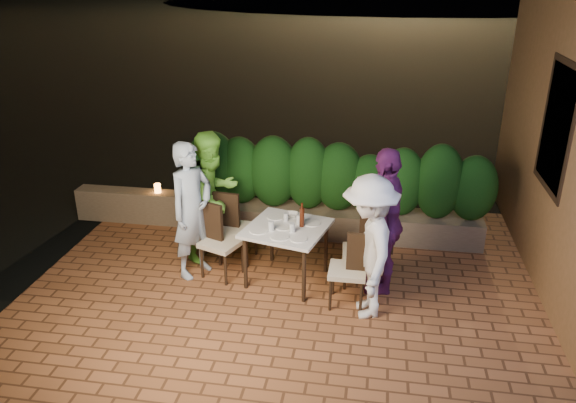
% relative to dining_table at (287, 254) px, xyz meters
% --- Properties ---
extents(ground, '(400.00, 400.00, 0.00)m').
position_rel_dining_table_xyz_m(ground, '(0.32, -0.89, -0.40)').
color(ground, black).
rests_on(ground, ground).
extents(terrace_floor, '(7.00, 6.00, 0.15)m').
position_rel_dining_table_xyz_m(terrace_floor, '(0.32, -0.39, -0.45)').
color(terrace_floor, brown).
rests_on(terrace_floor, ground).
extents(window_pane, '(0.08, 1.00, 1.40)m').
position_rel_dining_table_xyz_m(window_pane, '(3.14, 0.61, 1.62)').
color(window_pane, black).
rests_on(window_pane, building_wall).
extents(window_frame, '(0.06, 1.15, 1.55)m').
position_rel_dining_table_xyz_m(window_frame, '(3.13, 0.61, 1.62)').
color(window_frame, black).
rests_on(window_frame, building_wall).
extents(planter, '(4.20, 0.55, 0.40)m').
position_rel_dining_table_xyz_m(planter, '(0.52, 1.41, -0.17)').
color(planter, brown).
rests_on(planter, ground).
extents(hedge, '(4.00, 0.70, 1.10)m').
position_rel_dining_table_xyz_m(hedge, '(0.52, 1.41, 0.57)').
color(hedge, '#123B10').
rests_on(hedge, planter).
extents(parapet, '(2.20, 0.30, 0.50)m').
position_rel_dining_table_xyz_m(parapet, '(-2.48, 1.41, -0.12)').
color(parapet, brown).
rests_on(parapet, ground).
extents(hill, '(52.00, 40.00, 22.00)m').
position_rel_dining_table_xyz_m(hill, '(2.32, 59.11, -4.38)').
color(hill, black).
rests_on(hill, ground).
extents(dining_table, '(1.14, 1.14, 0.75)m').
position_rel_dining_table_xyz_m(dining_table, '(0.00, 0.00, 0.00)').
color(dining_table, white).
rests_on(dining_table, ground).
extents(plate_nw, '(0.22, 0.22, 0.01)m').
position_rel_dining_table_xyz_m(plate_nw, '(-0.32, -0.18, 0.38)').
color(plate_nw, white).
rests_on(plate_nw, dining_table).
extents(plate_sw, '(0.23, 0.23, 0.01)m').
position_rel_dining_table_xyz_m(plate_sw, '(-0.19, 0.26, 0.38)').
color(plate_sw, white).
rests_on(plate_sw, dining_table).
extents(plate_ne, '(0.21, 0.21, 0.01)m').
position_rel_dining_table_xyz_m(plate_ne, '(0.20, -0.31, 0.38)').
color(plate_ne, white).
rests_on(plate_ne, dining_table).
extents(plate_se, '(0.22, 0.22, 0.01)m').
position_rel_dining_table_xyz_m(plate_se, '(0.30, 0.15, 0.38)').
color(plate_se, white).
rests_on(plate_se, dining_table).
extents(plate_centre, '(0.23, 0.23, 0.01)m').
position_rel_dining_table_xyz_m(plate_centre, '(-0.04, -0.02, 0.38)').
color(plate_centre, white).
rests_on(plate_centre, dining_table).
extents(plate_front, '(0.23, 0.23, 0.01)m').
position_rel_dining_table_xyz_m(plate_front, '(-0.04, -0.30, 0.38)').
color(plate_front, white).
rests_on(plate_front, dining_table).
extents(glass_nw, '(0.07, 0.07, 0.12)m').
position_rel_dining_table_xyz_m(glass_nw, '(-0.17, -0.13, 0.44)').
color(glass_nw, silver).
rests_on(glass_nw, dining_table).
extents(glass_sw, '(0.06, 0.06, 0.10)m').
position_rel_dining_table_xyz_m(glass_sw, '(-0.04, 0.18, 0.43)').
color(glass_sw, silver).
rests_on(glass_sw, dining_table).
extents(glass_ne, '(0.07, 0.07, 0.12)m').
position_rel_dining_table_xyz_m(glass_ne, '(0.09, -0.14, 0.43)').
color(glass_ne, silver).
rests_on(glass_ne, dining_table).
extents(glass_se, '(0.07, 0.07, 0.12)m').
position_rel_dining_table_xyz_m(glass_se, '(0.14, 0.12, 0.44)').
color(glass_se, silver).
rests_on(glass_se, dining_table).
extents(beer_bottle, '(0.06, 0.06, 0.31)m').
position_rel_dining_table_xyz_m(beer_bottle, '(0.18, 0.04, 0.53)').
color(beer_bottle, '#43190B').
rests_on(beer_bottle, dining_table).
extents(bowl, '(0.17, 0.17, 0.04)m').
position_rel_dining_table_xyz_m(bowl, '(0.01, 0.33, 0.40)').
color(bowl, white).
rests_on(bowl, dining_table).
extents(chair_left_front, '(0.59, 0.59, 0.99)m').
position_rel_dining_table_xyz_m(chair_left_front, '(-0.84, -0.02, 0.12)').
color(chair_left_front, black).
rests_on(chair_left_front, ground).
extents(chair_left_back, '(0.49, 0.49, 0.96)m').
position_rel_dining_table_xyz_m(chair_left_back, '(-0.74, 0.44, 0.11)').
color(chair_left_back, black).
rests_on(chair_left_back, ground).
extents(chair_right_front, '(0.43, 0.43, 0.94)m').
position_rel_dining_table_xyz_m(chair_right_front, '(0.79, -0.43, 0.09)').
color(chair_right_front, black).
rests_on(chair_right_front, ground).
extents(chair_right_back, '(0.45, 0.45, 0.92)m').
position_rel_dining_table_xyz_m(chair_right_back, '(0.91, 0.07, 0.09)').
color(chair_right_back, black).
rests_on(chair_right_back, ground).
extents(diner_blue, '(0.68, 0.78, 1.79)m').
position_rel_dining_table_xyz_m(diner_blue, '(-1.21, -0.01, 0.52)').
color(diner_blue, '#A0B7CE').
rests_on(diner_blue, ground).
extents(diner_green, '(1.01, 1.08, 1.77)m').
position_rel_dining_table_xyz_m(diner_green, '(-1.09, 0.52, 0.51)').
color(diner_green, '#7CDB44').
rests_on(diner_green, ground).
extents(diner_white, '(0.81, 1.18, 1.69)m').
position_rel_dining_table_xyz_m(diner_white, '(1.02, -0.58, 0.47)').
color(diner_white, white).
rests_on(diner_white, ground).
extents(diner_purple, '(0.59, 1.13, 1.83)m').
position_rel_dining_table_xyz_m(diner_purple, '(1.19, 0.02, 0.54)').
color(diner_purple, '#652161').
rests_on(diner_purple, ground).
extents(parapet_lamp, '(0.10, 0.10, 0.14)m').
position_rel_dining_table_xyz_m(parapet_lamp, '(-2.26, 1.41, 0.20)').
color(parapet_lamp, orange).
rests_on(parapet_lamp, parapet).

